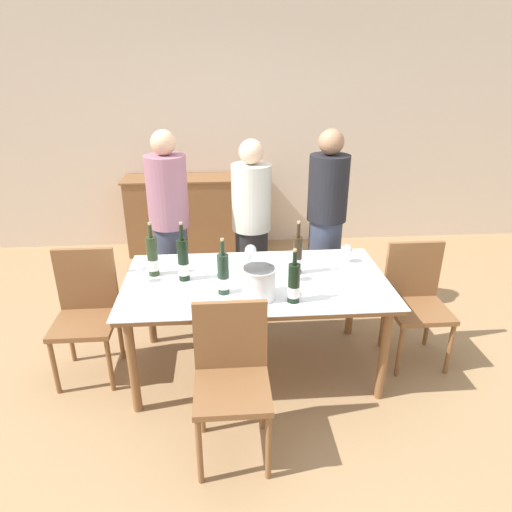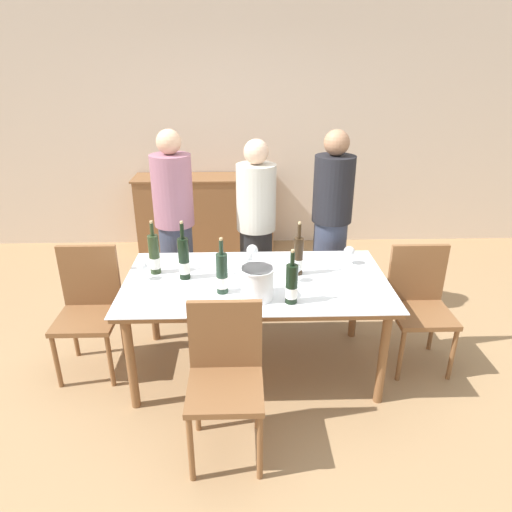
# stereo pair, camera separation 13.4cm
# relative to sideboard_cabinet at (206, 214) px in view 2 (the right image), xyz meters

# --- Properties ---
(ground_plane) EXTENTS (12.00, 12.00, 0.00)m
(ground_plane) POSITION_rel_sideboard_cabinet_xyz_m (0.52, -2.34, -0.45)
(ground_plane) COLOR #A37F56
(back_wall) EXTENTS (8.00, 0.10, 2.80)m
(back_wall) POSITION_rel_sideboard_cabinet_xyz_m (0.52, 0.29, 0.95)
(back_wall) COLOR beige
(back_wall) RESTS_ON ground_plane
(sideboard_cabinet) EXTENTS (1.62, 0.46, 0.89)m
(sideboard_cabinet) POSITION_rel_sideboard_cabinet_xyz_m (0.00, 0.00, 0.00)
(sideboard_cabinet) COLOR brown
(sideboard_cabinet) RESTS_ON ground_plane
(dining_table) EXTENTS (1.82, 0.99, 0.73)m
(dining_table) POSITION_rel_sideboard_cabinet_xyz_m (0.52, -2.34, 0.22)
(dining_table) COLOR brown
(dining_table) RESTS_ON ground_plane
(ice_bucket) EXTENTS (0.22, 0.22, 0.21)m
(ice_bucket) POSITION_rel_sideboard_cabinet_xyz_m (0.53, -2.59, 0.39)
(ice_bucket) COLOR white
(ice_bucket) RESTS_ON dining_table
(wine_bottle_0) EXTENTS (0.08, 0.08, 0.36)m
(wine_bottle_0) POSITION_rel_sideboard_cabinet_xyz_m (0.73, -2.66, 0.41)
(wine_bottle_0) COLOR black
(wine_bottle_0) RESTS_ON dining_table
(wine_bottle_1) EXTENTS (0.07, 0.07, 0.39)m
(wine_bottle_1) POSITION_rel_sideboard_cabinet_xyz_m (0.82, -2.25, 0.42)
(wine_bottle_1) COLOR #332314
(wine_bottle_1) RESTS_ON dining_table
(wine_bottle_2) EXTENTS (0.08, 0.08, 0.39)m
(wine_bottle_2) POSITION_rel_sideboard_cabinet_xyz_m (-0.19, -2.20, 0.42)
(wine_bottle_2) COLOR #28381E
(wine_bottle_2) RESTS_ON dining_table
(wine_bottle_3) EXTENTS (0.08, 0.08, 0.38)m
(wine_bottle_3) POSITION_rel_sideboard_cabinet_xyz_m (0.30, -2.51, 0.41)
(wine_bottle_3) COLOR #1E3323
(wine_bottle_3) RESTS_ON dining_table
(wine_bottle_4) EXTENTS (0.08, 0.08, 0.42)m
(wine_bottle_4) POSITION_rel_sideboard_cabinet_xyz_m (0.03, -2.29, 0.42)
(wine_bottle_4) COLOR black
(wine_bottle_4) RESTS_ON dining_table
(wine_glass_0) EXTENTS (0.09, 0.09, 0.15)m
(wine_glass_0) POSITION_rel_sideboard_cabinet_xyz_m (0.50, -2.07, 0.39)
(wine_glass_0) COLOR white
(wine_glass_0) RESTS_ON dining_table
(wine_glass_1) EXTENTS (0.08, 0.08, 0.14)m
(wine_glass_1) POSITION_rel_sideboard_cabinet_xyz_m (1.22, -2.09, 0.38)
(wine_glass_1) COLOR white
(wine_glass_1) RESTS_ON dining_table
(wine_glass_2) EXTENTS (0.07, 0.07, 0.13)m
(wine_glass_2) POSITION_rel_sideboard_cabinet_xyz_m (-0.26, -2.31, 0.37)
(wine_glass_2) COLOR white
(wine_glass_2) RESTS_ON dining_table
(wine_glass_3) EXTENTS (0.07, 0.07, 0.14)m
(wine_glass_3) POSITION_rel_sideboard_cabinet_xyz_m (0.43, -2.40, 0.39)
(wine_glass_3) COLOR white
(wine_glass_3) RESTS_ON dining_table
(wine_glass_4) EXTENTS (0.08, 0.08, 0.14)m
(wine_glass_4) POSITION_rel_sideboard_cabinet_xyz_m (0.79, -2.37, 0.38)
(wine_glass_4) COLOR white
(wine_glass_4) RESTS_ON dining_table
(wine_glass_5) EXTENTS (0.09, 0.09, 0.16)m
(wine_glass_5) POSITION_rel_sideboard_cabinet_xyz_m (0.46, -2.23, 0.40)
(wine_glass_5) COLOR white
(wine_glass_5) RESTS_ON dining_table
(chair_near_front) EXTENTS (0.42, 0.42, 0.91)m
(chair_near_front) POSITION_rel_sideboard_cabinet_xyz_m (0.33, -3.06, 0.08)
(chair_near_front) COLOR brown
(chair_near_front) RESTS_ON ground_plane
(chair_left_end) EXTENTS (0.42, 0.42, 0.92)m
(chair_left_end) POSITION_rel_sideboard_cabinet_xyz_m (-0.68, -2.25, 0.08)
(chair_left_end) COLOR brown
(chair_left_end) RESTS_ON ground_plane
(chair_right_end) EXTENTS (0.42, 0.42, 0.90)m
(chair_right_end) POSITION_rel_sideboard_cabinet_xyz_m (1.73, -2.25, 0.07)
(chair_right_end) COLOR brown
(chair_right_end) RESTS_ON ground_plane
(person_host) EXTENTS (0.33, 0.33, 1.64)m
(person_host) POSITION_rel_sideboard_cabinet_xyz_m (-0.13, -1.53, 0.37)
(person_host) COLOR #383F56
(person_host) RESTS_ON ground_plane
(person_guest_left) EXTENTS (0.33, 0.33, 1.56)m
(person_guest_left) POSITION_rel_sideboard_cabinet_xyz_m (0.55, -1.51, 0.33)
(person_guest_left) COLOR #262628
(person_guest_left) RESTS_ON ground_plane
(person_guest_right) EXTENTS (0.33, 0.33, 1.64)m
(person_guest_right) POSITION_rel_sideboard_cabinet_xyz_m (1.18, -1.56, 0.37)
(person_guest_right) COLOR #383F56
(person_guest_right) RESTS_ON ground_plane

